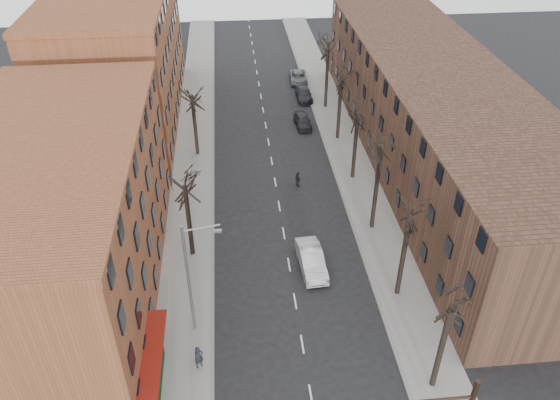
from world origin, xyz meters
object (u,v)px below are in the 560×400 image
object	(u,v)px
parked_car_mid	(304,94)
pedestrian_a	(199,357)
silver_sedan	(311,260)
parked_car_near	(303,121)

from	to	relation	value
parked_car_mid	pedestrian_a	size ratio (longest dim) A/B	2.63
silver_sedan	pedestrian_a	distance (m)	12.14
silver_sedan	parked_car_near	distance (m)	24.00
parked_car_near	pedestrian_a	distance (m)	34.36
parked_car_near	parked_car_mid	xyz separation A→B (m)	(1.12, 7.33, -0.04)
parked_car_near	pedestrian_a	world-z (taller)	pedestrian_a
parked_car_mid	silver_sedan	bearing A→B (deg)	-96.90
parked_car_near	pedestrian_a	bearing A→B (deg)	-111.79
silver_sedan	parked_car_near	bearing A→B (deg)	80.14
parked_car_near	parked_car_mid	size ratio (longest dim) A/B	0.90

